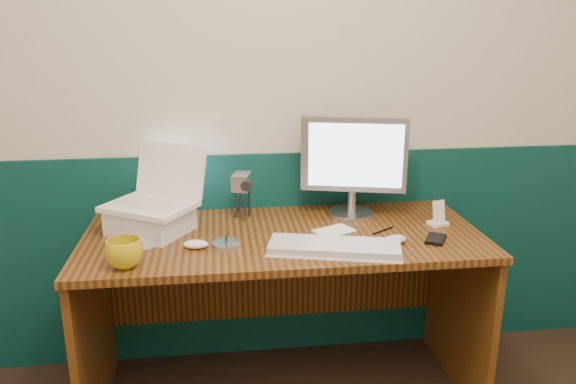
{
  "coord_description": "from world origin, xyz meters",
  "views": [
    {
      "loc": [
        -0.27,
        -0.73,
        1.56
      ],
      "look_at": [
        -0.03,
        1.23,
        0.97
      ],
      "focal_mm": 35.0,
      "sensor_mm": 36.0,
      "label": 1
    }
  ],
  "objects": [
    {
      "name": "back_wall",
      "position": [
        0.0,
        1.75,
        1.25
      ],
      "size": [
        3.5,
        0.04,
        2.5
      ],
      "primitive_type": "cube",
      "color": "beige",
      "rests_on": "ground"
    },
    {
      "name": "wainscot",
      "position": [
        0.0,
        1.74,
        0.5
      ],
      "size": [
        3.48,
        0.02,
        1.0
      ],
      "primitive_type": "cube",
      "color": "#083533",
      "rests_on": "ground"
    },
    {
      "name": "desk",
      "position": [
        -0.03,
        1.38,
        0.38
      ],
      "size": [
        1.6,
        0.7,
        0.75
      ],
      "primitive_type": "cube",
      "color": "#3B200A",
      "rests_on": "ground"
    },
    {
      "name": "laptop_riser",
      "position": [
        -0.56,
        1.46,
        0.8
      ],
      "size": [
        0.37,
        0.36,
        0.1
      ],
      "primitive_type": "cube",
      "rotation": [
        0.0,
        0.0,
        -0.56
      ],
      "color": "silver",
      "rests_on": "desk"
    },
    {
      "name": "laptop",
      "position": [
        -0.56,
        1.46,
        0.99
      ],
      "size": [
        0.41,
        0.39,
        0.27
      ],
      "primitive_type": null,
      "rotation": [
        0.0,
        0.0,
        -0.56
      ],
      "color": "white",
      "rests_on": "laptop_riser"
    },
    {
      "name": "monitor",
      "position": [
        0.3,
        1.57,
        0.98
      ],
      "size": [
        0.47,
        0.24,
        0.45
      ],
      "primitive_type": null,
      "rotation": [
        0.0,
        0.0,
        -0.25
      ],
      "color": "#A8A7AC",
      "rests_on": "desk"
    },
    {
      "name": "keyboard",
      "position": [
        0.14,
        1.17,
        0.76
      ],
      "size": [
        0.51,
        0.28,
        0.03
      ],
      "primitive_type": "cube",
      "rotation": [
        0.0,
        0.0,
        -0.25
      ],
      "color": "silver",
      "rests_on": "desk"
    },
    {
      "name": "mouse_right",
      "position": [
        0.39,
        1.22,
        0.77
      ],
      "size": [
        0.11,
        0.09,
        0.03
      ],
      "primitive_type": "ellipsoid",
      "rotation": [
        0.0,
        0.0,
        0.31
      ],
      "color": "white",
      "rests_on": "desk"
    },
    {
      "name": "mouse_left",
      "position": [
        -0.37,
        1.27,
        0.77
      ],
      "size": [
        0.1,
        0.07,
        0.03
      ],
      "primitive_type": "ellipsoid",
      "rotation": [
        0.0,
        0.0,
        -0.14
      ],
      "color": "white",
      "rests_on": "desk"
    },
    {
      "name": "mug",
      "position": [
        -0.61,
        1.13,
        0.8
      ],
      "size": [
        0.13,
        0.13,
        0.1
      ],
      "primitive_type": "imported",
      "rotation": [
        0.0,
        0.0,
        -0.03
      ],
      "color": "gold",
      "rests_on": "desk"
    },
    {
      "name": "camcorder",
      "position": [
        -0.18,
        1.58,
        0.86
      ],
      "size": [
        0.13,
        0.16,
        0.22
      ],
      "primitive_type": null,
      "rotation": [
        0.0,
        0.0,
        -0.25
      ],
      "color": "#AEAEB3",
      "rests_on": "desk"
    },
    {
      "name": "cd_spindle",
      "position": [
        -0.26,
        1.26,
        0.76
      ],
      "size": [
        0.11,
        0.11,
        0.02
      ],
      "primitive_type": "cylinder",
      "color": "silver",
      "rests_on": "desk"
    },
    {
      "name": "cd_loose_a",
      "position": [
        -0.57,
        1.33,
        0.75
      ],
      "size": [
        0.11,
        0.11,
        0.0
      ],
      "primitive_type": "cylinder",
      "color": "silver",
      "rests_on": "desk"
    },
    {
      "name": "pen",
      "position": [
        0.38,
        1.35,
        0.75
      ],
      "size": [
        0.11,
        0.07,
        0.01
      ],
      "primitive_type": "cylinder",
      "rotation": [
        0.0,
        1.57,
        0.59
      ],
      "color": "black",
      "rests_on": "desk"
    },
    {
      "name": "papers",
      "position": [
        0.18,
        1.38,
        0.75
      ],
      "size": [
        0.19,
        0.16,
        0.0
      ],
      "primitive_type": "cube",
      "rotation": [
        0.0,
        0.0,
        0.44
      ],
      "color": "white",
      "rests_on": "desk"
    },
    {
      "name": "dock",
      "position": [
        0.63,
        1.4,
        0.76
      ],
      "size": [
        0.09,
        0.08,
        0.01
      ],
      "primitive_type": "cube",
      "rotation": [
        0.0,
        0.0,
        0.28
      ],
      "color": "white",
      "rests_on": "desk"
    },
    {
      "name": "music_player",
      "position": [
        0.63,
        1.4,
        0.81
      ],
      "size": [
        0.06,
        0.04,
        0.09
      ],
      "primitive_type": "cube",
      "rotation": [
        -0.17,
        0.0,
        0.28
      ],
      "color": "white",
      "rests_on": "dock"
    },
    {
      "name": "pda",
      "position": [
        0.56,
        1.23,
        0.76
      ],
      "size": [
        0.12,
        0.13,
        0.01
      ],
      "primitive_type": "cube",
      "rotation": [
        0.0,
        0.0,
        -0.54
      ],
      "color": "black",
      "rests_on": "desk"
    }
  ]
}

